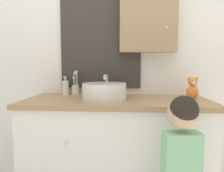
{
  "coord_description": "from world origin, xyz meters",
  "views": [
    {
      "loc": [
        0.08,
        -1.27,
        1.1
      ],
      "look_at": [
        -0.03,
        0.26,
        0.96
      ],
      "focal_mm": 35.0,
      "sensor_mm": 36.0,
      "label": 1
    }
  ],
  "objects_px": {
    "sink_basin": "(104,91)",
    "soap_dispenser": "(66,87)",
    "toothbrush_holder": "(75,88)",
    "teddy_bear": "(192,88)",
    "child_figure": "(181,167)"
  },
  "relations": [
    {
      "from": "sink_basin",
      "to": "soap_dispenser",
      "type": "bearing_deg",
      "value": 147.58
    },
    {
      "from": "sink_basin",
      "to": "toothbrush_holder",
      "type": "distance_m",
      "value": 0.36
    },
    {
      "from": "toothbrush_holder",
      "to": "teddy_bear",
      "type": "height_order",
      "value": "toothbrush_holder"
    },
    {
      "from": "sink_basin",
      "to": "toothbrush_holder",
      "type": "relative_size",
      "value": 1.84
    },
    {
      "from": "sink_basin",
      "to": "toothbrush_holder",
      "type": "height_order",
      "value": "toothbrush_holder"
    },
    {
      "from": "toothbrush_holder",
      "to": "teddy_bear",
      "type": "xyz_separation_m",
      "value": [
        0.92,
        -0.18,
        0.02
      ]
    },
    {
      "from": "sink_basin",
      "to": "soap_dispenser",
      "type": "distance_m",
      "value": 0.42
    },
    {
      "from": "sink_basin",
      "to": "soap_dispenser",
      "type": "height_order",
      "value": "sink_basin"
    },
    {
      "from": "teddy_bear",
      "to": "toothbrush_holder",
      "type": "bearing_deg",
      "value": 169.1
    },
    {
      "from": "child_figure",
      "to": "teddy_bear",
      "type": "relative_size",
      "value": 5.9
    },
    {
      "from": "soap_dispenser",
      "to": "child_figure",
      "type": "bearing_deg",
      "value": -40.57
    },
    {
      "from": "teddy_bear",
      "to": "soap_dispenser",
      "type": "bearing_deg",
      "value": 170.41
    },
    {
      "from": "toothbrush_holder",
      "to": "child_figure",
      "type": "relative_size",
      "value": 0.21
    },
    {
      "from": "sink_basin",
      "to": "teddy_bear",
      "type": "xyz_separation_m",
      "value": [
        0.65,
        0.06,
        0.02
      ]
    },
    {
      "from": "toothbrush_holder",
      "to": "soap_dispenser",
      "type": "bearing_deg",
      "value": -174.62
    }
  ]
}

